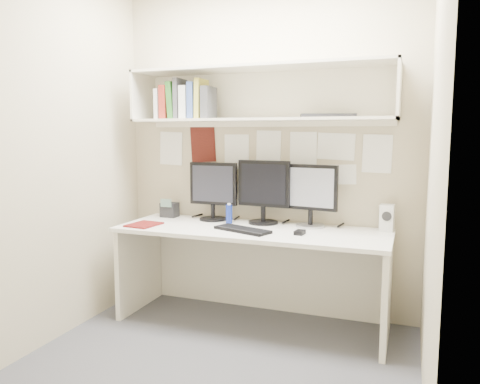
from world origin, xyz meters
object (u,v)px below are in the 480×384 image
(keyboard, at_px, (242,230))
(desk, at_px, (252,276))
(monitor_center, at_px, (264,190))
(monitor_right, at_px, (311,193))
(maroon_notebook, at_px, (144,225))
(desk_phone, at_px, (170,210))
(monitor_left, at_px, (213,189))
(speaker, at_px, (387,218))

(keyboard, bearing_deg, desk, 96.63)
(monitor_center, height_order, keyboard, monitor_center)
(desk, xyz_separation_m, monitor_right, (0.39, 0.22, 0.62))
(monitor_right, relative_size, maroon_notebook, 1.90)
(maroon_notebook, xyz_separation_m, desk_phone, (0.00, 0.40, 0.06))
(keyboard, distance_m, desk_phone, 0.85)
(keyboard, bearing_deg, monitor_center, 102.26)
(monitor_left, distance_m, maroon_notebook, 0.62)
(desk, height_order, speaker, speaker)
(desk, xyz_separation_m, monitor_center, (0.02, 0.22, 0.63))
(monitor_center, distance_m, maroon_notebook, 0.96)
(monitor_right, bearing_deg, monitor_center, -171.69)
(monitor_right, bearing_deg, desk, -142.56)
(monitor_left, height_order, keyboard, monitor_left)
(monitor_left, xyz_separation_m, monitor_center, (0.43, -0.00, 0.01))
(keyboard, distance_m, maroon_notebook, 0.78)
(maroon_notebook, bearing_deg, keyboard, 11.40)
(desk, bearing_deg, monitor_left, 151.57)
(desk, distance_m, monitor_right, 0.76)
(monitor_center, height_order, maroon_notebook, monitor_center)
(monitor_right, relative_size, desk_phone, 2.94)
(speaker, xyz_separation_m, desk_phone, (-1.75, -0.03, -0.03))
(keyboard, bearing_deg, desk_phone, 177.54)
(monitor_left, bearing_deg, monitor_center, 0.24)
(monitor_left, relative_size, maroon_notebook, 1.89)
(monitor_right, distance_m, speaker, 0.57)
(speaker, bearing_deg, monitor_right, -172.31)
(desk, distance_m, desk_phone, 0.94)
(desk, bearing_deg, keyboard, -104.30)
(monitor_right, distance_m, keyboard, 0.59)
(desk, height_order, maroon_notebook, maroon_notebook)
(desk, height_order, monitor_left, monitor_left)
(monitor_right, relative_size, speaker, 2.44)
(maroon_notebook, bearing_deg, monitor_center, 32.60)
(monitor_right, distance_m, maroon_notebook, 1.29)
(monitor_left, distance_m, monitor_center, 0.43)
(monitor_center, height_order, desk_phone, monitor_center)
(maroon_notebook, height_order, desk_phone, desk_phone)
(keyboard, height_order, desk_phone, desk_phone)
(monitor_right, height_order, keyboard, monitor_right)
(desk, distance_m, keyboard, 0.39)
(monitor_right, bearing_deg, speaker, 11.31)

